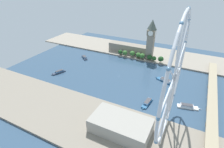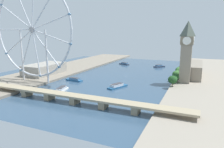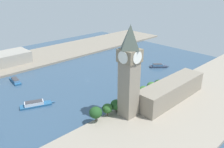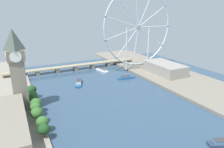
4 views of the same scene
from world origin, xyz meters
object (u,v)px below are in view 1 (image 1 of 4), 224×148
(parliament_block, at_px, (128,48))
(ferris_wheel, at_px, (174,78))
(river_bridge, at_px, (212,95))
(clock_tower, at_px, (151,39))
(tour_boat_2, at_px, (147,103))
(tour_boat_0, at_px, (165,80))
(riverside_hall, at_px, (121,125))
(tour_boat_4, at_px, (59,72))
(tour_boat_1, at_px, (84,57))
(tour_boat_3, at_px, (188,106))

(parliament_block, xyz_separation_m, ferris_wheel, (202.11, 127.82, 60.20))
(parliament_block, bearing_deg, river_bridge, 59.33)
(clock_tower, distance_m, parliament_block, 63.05)
(ferris_wheel, relative_size, tour_boat_2, 4.36)
(clock_tower, relative_size, tour_boat_2, 2.64)
(river_bridge, distance_m, tour_boat_0, 74.20)
(parliament_block, bearing_deg, riverside_hall, 20.16)
(parliament_block, distance_m, tour_boat_4, 166.82)
(river_bridge, bearing_deg, tour_boat_2, -55.66)
(tour_boat_0, relative_size, tour_boat_4, 1.22)
(river_bridge, relative_size, tour_boat_2, 7.45)
(clock_tower, xyz_separation_m, tour_boat_0, (77.60, 51.53, -43.26))
(parliament_block, height_order, tour_boat_0, parliament_block)
(ferris_wheel, bearing_deg, tour_boat_4, -105.08)
(ferris_wheel, relative_size, river_bridge, 0.59)
(tour_boat_0, bearing_deg, tour_boat_4, 39.50)
(parliament_block, relative_size, tour_boat_4, 3.21)
(clock_tower, height_order, tour_boat_4, clock_tower)
(ferris_wheel, height_order, riverside_hall, ferris_wheel)
(parliament_block, bearing_deg, tour_boat_1, -47.92)
(tour_boat_2, relative_size, tour_boat_3, 0.96)
(river_bridge, distance_m, tour_boat_3, 48.90)
(tour_boat_0, bearing_deg, tour_boat_2, 104.65)
(riverside_hall, xyz_separation_m, tour_boat_3, (-81.96, 64.69, -9.11))
(clock_tower, height_order, riverside_hall, clock_tower)
(tour_boat_0, distance_m, tour_boat_1, 181.25)
(parliament_block, bearing_deg, tour_boat_4, -28.50)
(river_bridge, xyz_separation_m, tour_boat_1, (-36.45, -252.33, -4.40))
(river_bridge, distance_m, tour_boat_1, 254.98)
(tour_boat_1, xyz_separation_m, tour_boat_4, (77.98, -3.77, -0.11))
(clock_tower, relative_size, tour_boat_4, 2.92)
(parliament_block, xyz_separation_m, riverside_hall, (225.75, 82.87, -1.68))
(tour_boat_0, height_order, tour_boat_3, tour_boat_0)
(clock_tower, bearing_deg, tour_boat_4, -44.25)
(river_bridge, bearing_deg, tour_boat_0, -103.10)
(ferris_wheel, bearing_deg, riverside_hall, -62.26)
(ferris_wheel, xyz_separation_m, tour_boat_4, (-55.82, -207.25, -71.14))
(tour_boat_1, height_order, tour_boat_4, tour_boat_1)
(tour_boat_2, height_order, tour_boat_4, tour_boat_4)
(clock_tower, distance_m, riverside_hall, 220.13)
(tour_boat_0, height_order, tour_boat_2, tour_boat_0)
(clock_tower, bearing_deg, river_bridge, 52.65)
(riverside_hall, xyz_separation_m, tour_boat_2, (-65.43, 12.44, -9.28))
(clock_tower, relative_size, ferris_wheel, 0.61)
(parliament_block, relative_size, tour_boat_3, 2.79)
(river_bridge, height_order, tour_boat_1, river_bridge)
(ferris_wheel, distance_m, tour_boat_1, 253.68)
(ferris_wheel, xyz_separation_m, tour_boat_2, (-41.79, -32.51, -71.16))
(river_bridge, bearing_deg, tour_boat_4, -80.79)
(riverside_hall, bearing_deg, ferris_wheel, 117.74)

